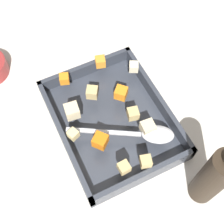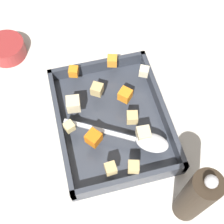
% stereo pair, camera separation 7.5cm
% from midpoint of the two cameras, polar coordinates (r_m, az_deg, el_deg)
% --- Properties ---
extents(ground_plane, '(4.00, 4.00, 0.00)m').
position_cam_midpoint_polar(ground_plane, '(0.82, 3.60, -1.00)').
color(ground_plane, beige).
extents(baking_dish, '(0.35, 0.28, 0.05)m').
position_cam_midpoint_polar(baking_dish, '(0.79, 2.70, -1.97)').
color(baking_dish, '#333842').
rests_on(baking_dish, ground_plane).
extents(carrot_chunk_corner_sw, '(0.04, 0.04, 0.03)m').
position_cam_midpoint_polar(carrot_chunk_corner_sw, '(0.71, -0.48, -5.16)').
color(carrot_chunk_corner_sw, orange).
rests_on(carrot_chunk_corner_sw, baking_dish).
extents(carrot_chunk_far_right, '(0.03, 0.03, 0.02)m').
position_cam_midpoint_polar(carrot_chunk_far_right, '(0.82, -4.61, 7.37)').
color(carrot_chunk_far_right, orange).
rests_on(carrot_chunk_far_right, baking_dish).
extents(carrot_chunk_heap_side, '(0.04, 0.04, 0.03)m').
position_cam_midpoint_polar(carrot_chunk_heap_side, '(0.77, 5.25, 2.98)').
color(carrot_chunk_heap_side, orange).
rests_on(carrot_chunk_heap_side, baking_dish).
extents(carrot_chunk_near_spoon, '(0.03, 0.03, 0.03)m').
position_cam_midpoint_polar(carrot_chunk_near_spoon, '(0.83, 2.63, 9.38)').
color(carrot_chunk_near_spoon, orange).
rests_on(carrot_chunk_near_spoon, baking_dish).
extents(potato_chunk_front_center, '(0.03, 0.03, 0.03)m').
position_cam_midpoint_polar(potato_chunk_front_center, '(0.69, 7.19, -10.49)').
color(potato_chunk_front_center, tan).
rests_on(potato_chunk_front_center, baking_dish).
extents(potato_chunk_corner_se, '(0.04, 0.04, 0.03)m').
position_cam_midpoint_polar(potato_chunk_corner_se, '(0.75, -4.48, 1.26)').
color(potato_chunk_corner_se, beige).
rests_on(potato_chunk_corner_se, baking_dish).
extents(potato_chunk_mid_right, '(0.04, 0.04, 0.03)m').
position_cam_midpoint_polar(potato_chunk_mid_right, '(0.78, -0.08, 4.04)').
color(potato_chunk_mid_right, tan).
rests_on(potato_chunk_mid_right, baking_dish).
extents(potato_chunk_back_center, '(0.03, 0.03, 0.03)m').
position_cam_midpoint_polar(potato_chunk_back_center, '(0.74, 6.68, -1.29)').
color(potato_chunk_back_center, tan).
rests_on(potato_chunk_back_center, baking_dish).
extents(potato_chunk_center, '(0.03, 0.03, 0.02)m').
position_cam_midpoint_polar(potato_chunk_center, '(0.73, -5.15, -3.01)').
color(potato_chunk_center, '#E0CC89').
rests_on(potato_chunk_center, baking_dish).
extents(potato_chunk_heap_top, '(0.03, 0.03, 0.02)m').
position_cam_midpoint_polar(potato_chunk_heap_top, '(0.82, 8.65, 7.34)').
color(potato_chunk_heap_top, beige).
rests_on(potato_chunk_heap_top, baking_dish).
extents(potato_chunk_corner_nw, '(0.03, 0.03, 0.03)m').
position_cam_midpoint_polar(potato_chunk_corner_nw, '(0.72, 8.87, -4.39)').
color(potato_chunk_corner_nw, beige).
rests_on(potato_chunk_corner_nw, baking_dish).
extents(potato_chunk_rim_edge, '(0.03, 0.03, 0.02)m').
position_cam_midpoint_polar(potato_chunk_rim_edge, '(0.69, 2.89, -10.84)').
color(potato_chunk_rim_edge, tan).
rests_on(potato_chunk_rim_edge, baking_dish).
extents(serving_spoon, '(0.16, 0.24, 0.02)m').
position_cam_midpoint_polar(serving_spoon, '(0.72, 9.41, -5.71)').
color(serving_spoon, silver).
rests_on(serving_spoon, baking_dish).
extents(pepper_mill, '(0.06, 0.06, 0.23)m').
position_cam_midpoint_polar(pepper_mill, '(0.67, 18.65, -15.24)').
color(pepper_mill, '#2D2319').
rests_on(pepper_mill, ground_plane).
extents(small_prep_bowl, '(0.11, 0.11, 0.05)m').
position_cam_midpoint_polar(small_prep_bowl, '(0.96, -17.05, 11.11)').
color(small_prep_bowl, maroon).
rests_on(small_prep_bowl, ground_plane).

